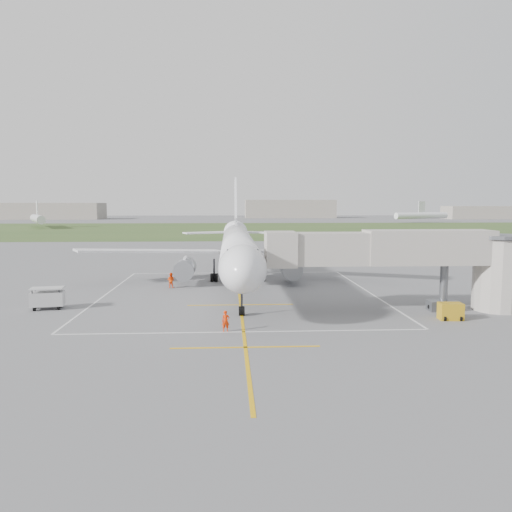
{
  "coord_description": "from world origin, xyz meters",
  "views": [
    {
      "loc": [
        -1.05,
        -56.29,
        9.5
      ],
      "look_at": [
        1.8,
        -4.0,
        4.0
      ],
      "focal_mm": 35.0,
      "sensor_mm": 36.0,
      "label": 1
    }
  ],
  "objects": [
    {
      "name": "distant_aircraft",
      "position": [
        9.75,
        169.54,
        3.59
      ],
      "size": [
        197.55,
        67.91,
        8.85
      ],
      "color": "white",
      "rests_on": "ground"
    },
    {
      "name": "distant_hangars",
      "position": [
        -16.15,
        265.19,
        5.17
      ],
      "size": [
        345.0,
        49.0,
        12.0
      ],
      "color": "gray",
      "rests_on": "ground"
    },
    {
      "name": "grass_strip",
      "position": [
        0.0,
        130.0,
        0.01
      ],
      "size": [
        700.0,
        120.0,
        0.02
      ],
      "primitive_type": "cube",
      "color": "#355023",
      "rests_on": "ground"
    },
    {
      "name": "baggage_cart",
      "position": [
        -17.49,
        -10.91,
        1.0
      ],
      "size": [
        3.06,
        2.14,
        1.96
      ],
      "rotation": [
        0.0,
        0.0,
        0.17
      ],
      "color": "#B3B3B3",
      "rests_on": "ground"
    },
    {
      "name": "ground",
      "position": [
        0.0,
        0.0,
        0.0
      ],
      "size": [
        700.0,
        700.0,
        0.0
      ],
      "primitive_type": "plane",
      "color": "#5E5E60",
      "rests_on": "ground"
    },
    {
      "name": "jet_bridge",
      "position": [
        15.72,
        -13.5,
        4.74
      ],
      "size": [
        23.4,
        5.0,
        7.2
      ],
      "color": "#A8A198",
      "rests_on": "ground"
    },
    {
      "name": "airliner",
      "position": [
        -0.0,
        0.75,
        4.39
      ],
      "size": [
        38.93,
        46.75,
        13.52
      ],
      "color": "white",
      "rests_on": "ground"
    },
    {
      "name": "gpu_unit",
      "position": [
        17.13,
        -16.96,
        0.69
      ],
      "size": [
        1.93,
        1.42,
        1.39
      ],
      "rotation": [
        0.0,
        0.0,
        -0.06
      ],
      "color": "#B58916",
      "rests_on": "ground"
    },
    {
      "name": "ramp_worker_nose",
      "position": [
        -1.33,
        -19.84,
        0.8
      ],
      "size": [
        0.63,
        0.46,
        1.59
      ],
      "primitive_type": "imported",
      "rotation": [
        0.0,
        0.0,
        0.15
      ],
      "color": "red",
      "rests_on": "ground"
    },
    {
      "name": "ramp_worker_wing",
      "position": [
        -7.66,
        0.04,
        0.86
      ],
      "size": [
        1.0,
        0.87,
        1.72
      ],
      "primitive_type": "imported",
      "rotation": [
        0.0,
        0.0,
        2.84
      ],
      "color": "#FF4508",
      "rests_on": "ground"
    },
    {
      "name": "apron_markings",
      "position": [
        0.0,
        -5.82,
        0.01
      ],
      "size": [
        28.2,
        60.0,
        0.01
      ],
      "color": "#DEA50D",
      "rests_on": "ground"
    }
  ]
}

